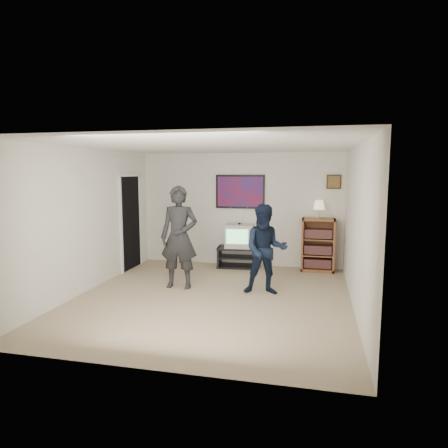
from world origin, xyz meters
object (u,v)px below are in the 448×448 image
at_px(media_stand, 238,257).
at_px(person_tall, 179,237).
at_px(crt_television, 239,236).
at_px(person_short, 265,250).
at_px(bookshelf, 318,245).

relative_size(media_stand, person_tall, 0.51).
relative_size(crt_television, person_short, 0.38).
relative_size(bookshelf, person_short, 0.72).
distance_m(media_stand, person_short, 2.04).
bearing_deg(crt_television, person_tall, -119.28).
height_order(crt_television, person_short, person_short).
bearing_deg(person_short, crt_television, 105.94).
distance_m(crt_television, person_tall, 1.93).
distance_m(media_stand, crt_television, 0.48).
height_order(media_stand, person_tall, person_tall).
height_order(crt_television, person_tall, person_tall).
distance_m(bookshelf, person_short, 2.05).
xyz_separation_m(media_stand, person_short, (0.81, -1.79, 0.55)).
xyz_separation_m(crt_television, person_tall, (-0.77, -1.75, 0.22)).
bearing_deg(person_tall, bookshelf, 32.99).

